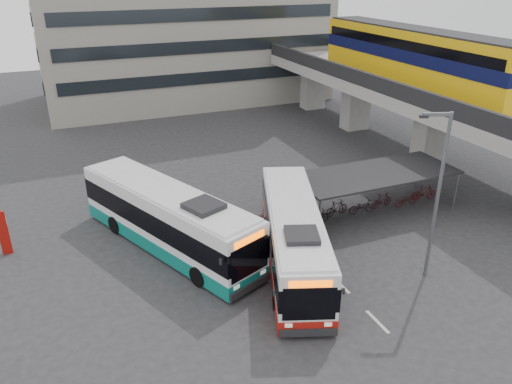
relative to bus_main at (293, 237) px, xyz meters
name	(u,v)px	position (x,y,z in m)	size (l,w,h in m)	color
ground	(267,264)	(-1.23, 0.49, -1.56)	(120.00, 120.00, 0.00)	#28282B
viaduct	(407,74)	(15.77, 12.00, 4.67)	(8.00, 32.00, 9.68)	gray
bike_shelter	(373,189)	(7.24, 3.49, -0.12)	(10.00, 4.00, 2.54)	#595B60
road_markings	(340,284)	(1.27, -2.51, -1.56)	(0.15, 7.60, 0.01)	beige
bus_main	(293,237)	(0.00, 0.00, 0.00)	(6.33, 11.53, 3.37)	white
bus_teal	(168,219)	(-5.32, 4.10, 0.12)	(7.15, 12.34, 3.63)	white
pedestrian	(222,227)	(-2.54, 3.53, -0.66)	(0.66, 0.43, 1.80)	black
lamp_post	(437,188)	(5.42, -3.43, 3.12)	(1.39, 0.64, 8.21)	#595B60
sign_totem_north	(3,232)	(-13.37, 6.78, -0.30)	(0.53, 0.18, 2.45)	#981009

